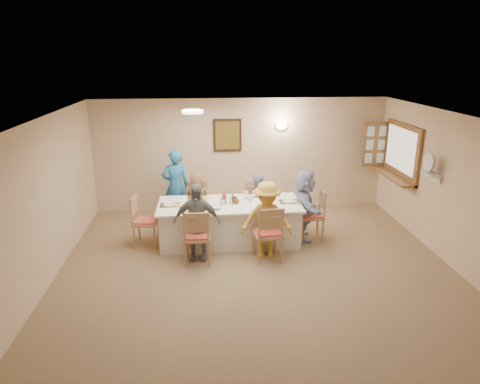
{
  "coord_description": "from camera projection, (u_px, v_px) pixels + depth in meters",
  "views": [
    {
      "loc": [
        -0.83,
        -5.84,
        3.39
      ],
      "look_at": [
        -0.2,
        1.4,
        1.05
      ],
      "focal_mm": 32.0,
      "sensor_mm": 36.0,
      "label": 1
    }
  ],
  "objects": [
    {
      "name": "ground",
      "position": [
        261.0,
        283.0,
        6.64
      ],
      "size": [
        7.0,
        7.0,
        0.0
      ],
      "primitive_type": "plane",
      "color": "#7E654C"
    },
    {
      "name": "room_walls",
      "position": [
        262.0,
        191.0,
        6.18
      ],
      "size": [
        7.0,
        7.0,
        7.0
      ],
      "color": "beige",
      "rests_on": "ground"
    },
    {
      "name": "diner_front_right",
      "position": [
        267.0,
        220.0,
        7.35
      ],
      "size": [
        0.96,
        0.64,
        1.36
      ],
      "primitive_type": "imported",
      "rotation": [
        0.0,
        0.0,
        -0.08
      ],
      "color": "gold",
      "rests_on": "ground"
    },
    {
      "name": "diner_right_end",
      "position": [
        304.0,
        205.0,
        8.06
      ],
      "size": [
        1.3,
        0.53,
        1.36
      ],
      "primitive_type": "imported",
      "rotation": [
        0.0,
        0.0,
        1.52
      ],
      "color": "#A4AAD4",
      "rests_on": "ground"
    },
    {
      "name": "placemat_fl",
      "position": [
        197.0,
        212.0,
        7.47
      ],
      "size": [
        0.32,
        0.24,
        0.01
      ],
      "primitive_type": "cube",
      "color": "#472B19",
      "rests_on": "dining_table"
    },
    {
      "name": "diner_back_left",
      "position": [
        197.0,
        201.0,
        8.56
      ],
      "size": [
        0.71,
        0.58,
        1.19
      ],
      "primitive_type": "imported",
      "rotation": [
        0.0,
        0.0,
        2.96
      ],
      "color": "brown",
      "rests_on": "ground"
    },
    {
      "name": "napkin_br",
      "position": [
        268.0,
        196.0,
        8.33
      ],
      "size": [
        0.14,
        0.14,
        0.01
      ],
      "primitive_type": "cube",
      "color": "yellow",
      "rests_on": "dining_table"
    },
    {
      "name": "condiment_brown",
      "position": [
        232.0,
        198.0,
        7.94
      ],
      "size": [
        0.14,
        0.14,
        0.18
      ],
      "primitive_type": "imported",
      "rotation": [
        0.0,
        0.0,
        0.38
      ],
      "color": "brown",
      "rests_on": "dining_table"
    },
    {
      "name": "chair_front_left",
      "position": [
        197.0,
        235.0,
        7.19
      ],
      "size": [
        0.48,
        0.48,
        0.98
      ],
      "primitive_type": null,
      "rotation": [
        0.0,
        0.0,
        3.13
      ],
      "color": "tan",
      "rests_on": "ground"
    },
    {
      "name": "placemat_fr",
      "position": [
        265.0,
        210.0,
        7.57
      ],
      "size": [
        0.34,
        0.25,
        0.01
      ],
      "primitive_type": "cube",
      "color": "#472B19",
      "rests_on": "dining_table"
    },
    {
      "name": "serving_hatch",
      "position": [
        402.0,
        152.0,
        8.73
      ],
      "size": [
        0.06,
        1.5,
        1.15
      ],
      "primitive_type": "cube",
      "color": "brown",
      "rests_on": "room_walls"
    },
    {
      "name": "desk_fan",
      "position": [
        431.0,
        166.0,
        7.42
      ],
      "size": [
        0.3,
        0.3,
        0.28
      ],
      "primitive_type": null,
      "color": "#A5A5A8",
      "rests_on": "fan_shelf"
    },
    {
      "name": "plate_fr",
      "position": [
        265.0,
        210.0,
        7.57
      ],
      "size": [
        0.25,
        0.25,
        0.02
      ],
      "primitive_type": "cylinder",
      "color": "white",
      "rests_on": "dining_table"
    },
    {
      "name": "napkin_fl",
      "position": [
        207.0,
        213.0,
        7.44
      ],
      "size": [
        0.15,
        0.15,
        0.01
      ],
      "primitive_type": "cube",
      "color": "yellow",
      "rests_on": "dining_table"
    },
    {
      "name": "diner_front_left",
      "position": [
        197.0,
        222.0,
        7.25
      ],
      "size": [
        0.87,
        0.51,
        1.36
      ],
      "primitive_type": "imported",
      "rotation": [
        0.0,
        0.0,
        -0.11
      ],
      "color": "gray",
      "rests_on": "ground"
    },
    {
      "name": "bowl_a",
      "position": [
        216.0,
        208.0,
        7.64
      ],
      "size": [
        0.25,
        0.25,
        0.05
      ],
      "primitive_type": "imported",
      "rotation": [
        0.0,
        0.0,
        -0.14
      ],
      "color": "white",
      "rests_on": "dining_table"
    },
    {
      "name": "plate_br",
      "position": [
        259.0,
        195.0,
        8.36
      ],
      "size": [
        0.25,
        0.25,
        0.02
      ],
      "primitive_type": "cylinder",
      "color": "white",
      "rests_on": "dining_table"
    },
    {
      "name": "teacup_a",
      "position": [
        183.0,
        209.0,
        7.5
      ],
      "size": [
        0.13,
        0.13,
        0.09
      ],
      "primitive_type": "imported",
      "rotation": [
        0.0,
        0.0,
        0.04
      ],
      "color": "white",
      "rests_on": "dining_table"
    },
    {
      "name": "plate_re",
      "position": [
        289.0,
        201.0,
        8.01
      ],
      "size": [
        0.24,
        0.24,
        0.02
      ],
      "primitive_type": "cylinder",
      "color": "white",
      "rests_on": "dining_table"
    },
    {
      "name": "chair_right_end",
      "position": [
        311.0,
        214.0,
        8.13
      ],
      "size": [
        0.48,
        0.48,
        0.98
      ],
      "primitive_type": null,
      "rotation": [
        0.0,
        0.0,
        -1.58
      ],
      "color": "tan",
      "rests_on": "ground"
    },
    {
      "name": "plate_fl",
      "position": [
        197.0,
        212.0,
        7.47
      ],
      "size": [
        0.25,
        0.25,
        0.02
      ],
      "primitive_type": "cylinder",
      "color": "white",
      "rests_on": "dining_table"
    },
    {
      "name": "bowl_b",
      "position": [
        247.0,
        197.0,
        8.2
      ],
      "size": [
        0.29,
        0.29,
        0.06
      ],
      "primitive_type": "imported",
      "rotation": [
        0.0,
        0.0,
        -0.34
      ],
      "color": "white",
      "rests_on": "dining_table"
    },
    {
      "name": "drinking_glass",
      "position": [
        221.0,
        200.0,
        7.94
      ],
      "size": [
        0.06,
        0.06,
        0.1
      ],
      "primitive_type": "cylinder",
      "color": "silver",
      "rests_on": "dining_table"
    },
    {
      "name": "wall_sconce",
      "position": [
        282.0,
        126.0,
        9.4
      ],
      "size": [
        0.26,
        0.09,
        0.18
      ],
      "primitive_type": "ellipsoid",
      "color": "white",
      "rests_on": "room_walls"
    },
    {
      "name": "placemat_le",
      "position": [
        170.0,
        205.0,
        7.83
      ],
      "size": [
        0.34,
        0.26,
        0.01
      ],
      "primitive_type": "cube",
      "color": "#472B19",
      "rests_on": "dining_table"
    },
    {
      "name": "dining_table",
      "position": [
        230.0,
        223.0,
        8.04
      ],
      "size": [
        2.64,
        1.12,
        0.76
      ],
      "primitive_type": "cube",
      "color": "white",
      "rests_on": "ground"
    },
    {
      "name": "wall_picture",
      "position": [
        227.0,
        135.0,
        9.38
      ],
      "size": [
        0.62,
        0.05,
        0.72
      ],
      "color": "black",
      "rests_on": "room_walls"
    },
    {
      "name": "placemat_re",
      "position": [
        289.0,
        202.0,
        8.01
      ],
      "size": [
        0.36,
        0.26,
        0.01
      ],
      "primitive_type": "cube",
      "color": "#472B19",
      "rests_on": "dining_table"
    },
    {
      "name": "napkin_bl",
      "position": [
        206.0,
        197.0,
        8.23
      ],
      "size": [
        0.14,
        0.14,
        0.01
      ],
      "primitive_type": "cube",
      "color": "yellow",
      "rests_on": "dining_table"
    },
    {
      "name": "shutter_door",
      "position": [
        375.0,
        144.0,
        9.43
      ],
      "size": [
        0.55,
        0.04,
        1.0
      ],
      "primitive_type": "cube",
      "color": "brown",
      "rests_on": "room_walls"
    },
    {
      "name": "napkin_fr",
      "position": [
        275.0,
        210.0,
        7.53
      ],
      "size": [
        0.13,
        0.13,
        0.01
      ],
      "primitive_type": "cube",
      "color": "yellow",
      "rests_on": "dining_table"
    },
    {
      "name": "chair_back_right",
      "position": [
        256.0,
        204.0,
        8.82
      ],
      "size": [
        0.46,
        0.46,
        0.9
      ],
      "primitive_type": null,
      "rotation": [
        0.0,
        0.0,
        0.06
      ],
      "color": "tan",
      "rests_on": "ground"
    },
    {
      "name": "diner_back_right",
      "position": [
        257.0,
        201.0,
        8.67
      ],
      "size": [
        0.6,
        0.5,
        1.13
      ],
      "primitive_type": "imported",
      "rotation": [
        0.0,
        0.0,
        3.21
      ],
      "color": "#969DC3",
      "rests_on": "ground"
    },
    {
      "name": "chair_back_left",
      "position": [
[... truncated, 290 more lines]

